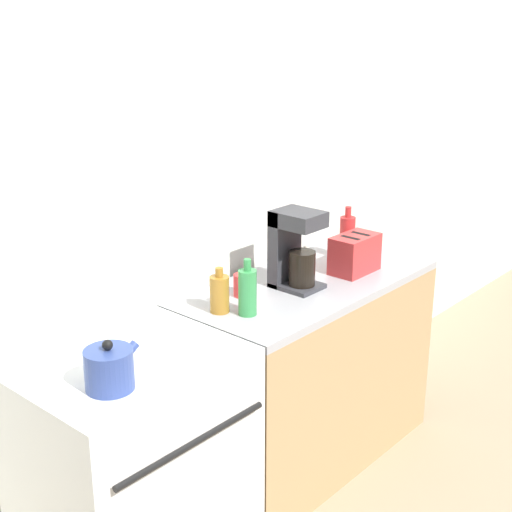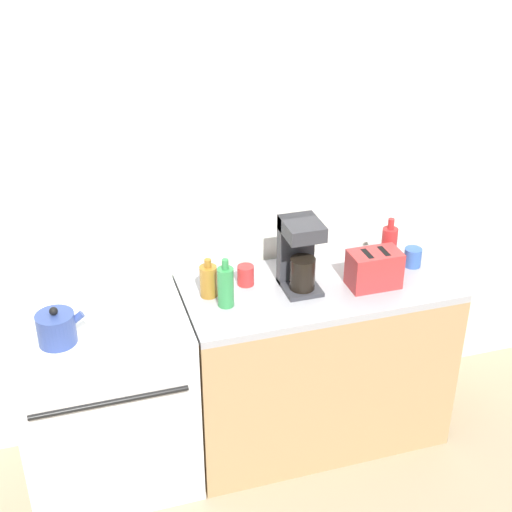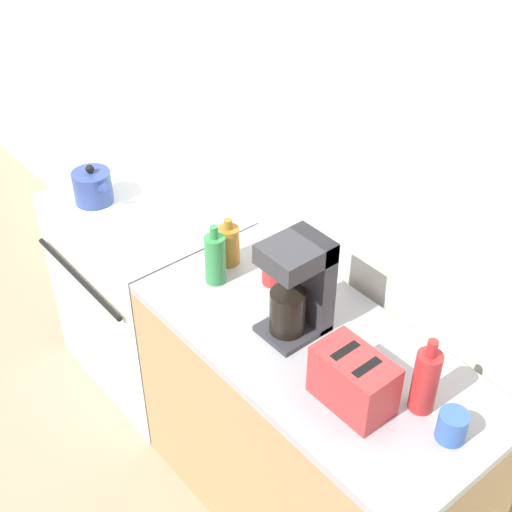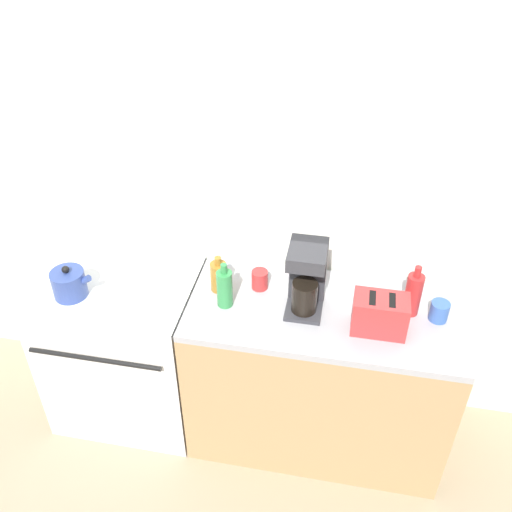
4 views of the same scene
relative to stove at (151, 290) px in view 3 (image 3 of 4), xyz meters
The scene contains 12 objects.
ground_plane 0.82m from the stove, 27.43° to the right, with size 12.00×12.00×0.00m, color tan.
wall_back 1.08m from the stove, 31.68° to the left, with size 8.00×0.05×2.60m.
stove is the anchor object (origin of this frame).
counter_block 1.07m from the stove, ahead, with size 1.32×0.62×0.93m.
kettle 0.57m from the stove, 144.47° to the right, with size 0.21×0.16×0.18m.
toaster 1.43m from the stove, ahead, with size 0.25×0.15×0.18m.
coffee_maker 1.16m from the stove, ahead, with size 0.17×0.21×0.36m.
bottle_amber 0.76m from the stove, ahead, with size 0.08×0.08×0.19m.
bottle_red 1.57m from the stove, ahead, with size 0.08×0.08×0.27m.
bottle_green 0.81m from the stove, ahead, with size 0.08×0.08×0.24m.
cup_blue 1.67m from the stove, ahead, with size 0.09×0.09×0.10m.
cup_red 0.89m from the stove, ahead, with size 0.08×0.08×0.10m.
Camera 3 is at (1.66, -0.92, 2.59)m, focal length 50.00 mm.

